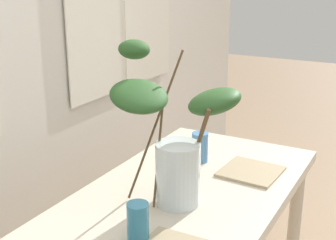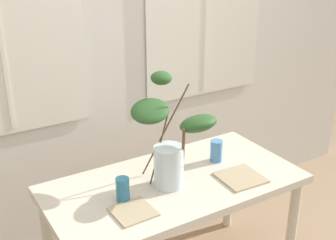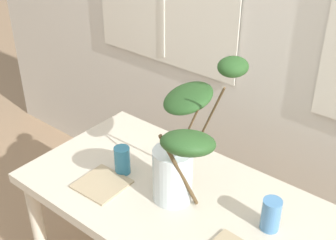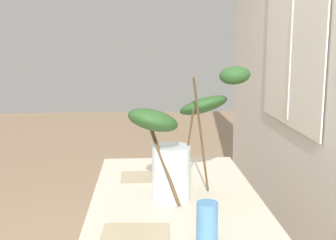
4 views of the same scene
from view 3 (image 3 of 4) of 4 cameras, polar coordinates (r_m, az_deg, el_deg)
dining_table at (r=2.01m, az=2.12°, el=-11.87°), size 1.47×0.74×0.74m
vase_with_branches at (r=1.81m, az=1.83°, el=-3.65°), size 0.44×0.55×0.59m
drinking_glass_blue_left at (r=2.06m, az=-5.77°, el=-5.04°), size 0.07×0.07×0.13m
drinking_glass_blue_right at (r=1.82m, az=12.80°, el=-11.50°), size 0.08×0.08×0.14m
plate_square_left at (r=2.04m, az=-8.31°, el=-7.95°), size 0.21×0.21×0.01m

